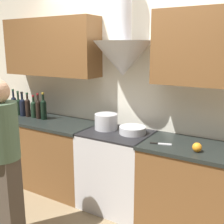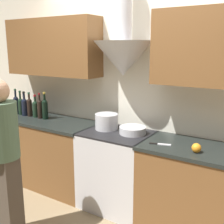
% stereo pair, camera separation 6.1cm
% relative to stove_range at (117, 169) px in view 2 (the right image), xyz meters
% --- Properties ---
extents(ground_plane, '(12.00, 12.00, 0.00)m').
position_rel_stove_range_xyz_m(ground_plane, '(0.00, -0.32, -0.45)').
color(ground_plane, '#847051').
extents(wall_back, '(8.40, 0.63, 2.60)m').
position_rel_stove_range_xyz_m(wall_back, '(-0.07, 0.26, 1.02)').
color(wall_back, silver).
rests_on(wall_back, ground_plane).
extents(counter_left, '(1.37, 0.62, 0.89)m').
position_rel_stove_range_xyz_m(counter_left, '(-1.05, -0.00, -0.00)').
color(counter_left, brown).
rests_on(counter_left, ground_plane).
extents(counter_right, '(0.93, 0.62, 0.89)m').
position_rel_stove_range_xyz_m(counter_right, '(0.83, -0.00, -0.00)').
color(counter_right, brown).
rests_on(counter_right, ground_plane).
extents(stove_range, '(0.75, 0.60, 0.89)m').
position_rel_stove_range_xyz_m(stove_range, '(0.00, 0.00, 0.00)').
color(stove_range, silver).
rests_on(stove_range, ground_plane).
extents(wine_bottle_0, '(0.07, 0.07, 0.35)m').
position_rel_stove_range_xyz_m(wine_bottle_0, '(-1.65, 0.00, 0.58)').
color(wine_bottle_0, black).
rests_on(wine_bottle_0, counter_left).
extents(wine_bottle_1, '(0.07, 0.07, 0.33)m').
position_rel_stove_range_xyz_m(wine_bottle_1, '(-1.56, 0.01, 0.57)').
color(wine_bottle_1, black).
rests_on(wine_bottle_1, counter_left).
extents(wine_bottle_2, '(0.08, 0.08, 0.33)m').
position_rel_stove_range_xyz_m(wine_bottle_2, '(-1.47, -0.00, 0.57)').
color(wine_bottle_2, black).
rests_on(wine_bottle_2, counter_left).
extents(wine_bottle_3, '(0.07, 0.07, 0.33)m').
position_rel_stove_range_xyz_m(wine_bottle_3, '(-1.38, 0.01, 0.58)').
color(wine_bottle_3, black).
rests_on(wine_bottle_3, counter_left).
extents(wine_bottle_4, '(0.08, 0.08, 0.30)m').
position_rel_stove_range_xyz_m(wine_bottle_4, '(-1.28, 0.01, 0.56)').
color(wine_bottle_4, black).
rests_on(wine_bottle_4, counter_left).
extents(wine_bottle_5, '(0.07, 0.07, 0.34)m').
position_rel_stove_range_xyz_m(wine_bottle_5, '(-1.18, -0.00, 0.58)').
color(wine_bottle_5, black).
rests_on(wine_bottle_5, counter_left).
extents(wine_bottle_6, '(0.08, 0.08, 0.35)m').
position_rel_stove_range_xyz_m(wine_bottle_6, '(-1.09, 0.01, 0.59)').
color(wine_bottle_6, black).
rests_on(wine_bottle_6, counter_left).
extents(stock_pot, '(0.26, 0.26, 0.18)m').
position_rel_stove_range_xyz_m(stock_pot, '(-0.17, 0.05, 0.53)').
color(stock_pot, silver).
rests_on(stock_pot, stove_range).
extents(mixing_bowl, '(0.29, 0.29, 0.08)m').
position_rel_stove_range_xyz_m(mixing_bowl, '(0.17, 0.05, 0.48)').
color(mixing_bowl, silver).
rests_on(mixing_bowl, stove_range).
extents(orange_fruit, '(0.08, 0.08, 0.08)m').
position_rel_stove_range_xyz_m(orange_fruit, '(0.91, -0.14, 0.48)').
color(orange_fruit, orange).
rests_on(orange_fruit, counter_right).
extents(chefs_knife, '(0.21, 0.09, 0.01)m').
position_rel_stove_range_xyz_m(chefs_knife, '(0.56, -0.11, 0.44)').
color(chefs_knife, silver).
rests_on(chefs_knife, counter_right).
extents(person_foreground_left, '(0.31, 0.31, 1.54)m').
position_rel_stove_range_xyz_m(person_foreground_left, '(-0.59, -1.03, 0.41)').
color(person_foreground_left, '#473D33').
rests_on(person_foreground_left, ground_plane).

